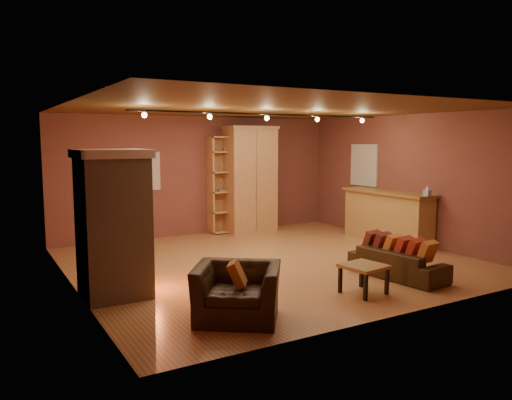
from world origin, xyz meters
TOP-DOWN VIEW (x-y plane):
  - floor at (0.00, 0.00)m, footprint 7.00×7.00m
  - ceiling at (0.00, 0.00)m, footprint 7.00×7.00m
  - back_wall at (0.00, 3.25)m, footprint 7.00×0.02m
  - left_wall at (-3.50, 0.00)m, footprint 0.02×6.50m
  - right_wall at (3.50, 0.00)m, footprint 0.02×6.50m
  - fireplace at (-3.04, -0.60)m, footprint 1.01×0.98m
  - back_window at (-1.30, 3.23)m, footprint 0.56×0.04m
  - bookcase at (0.63, 3.13)m, footprint 0.96×0.37m
  - armoire at (1.17, 2.92)m, footprint 1.27×0.72m
  - bar_counter at (3.20, 0.31)m, footprint 0.63×2.37m
  - tissue_box at (3.15, -0.82)m, footprint 0.15×0.15m
  - right_window at (3.47, 1.40)m, footprint 0.05×0.90m
  - loveseat at (1.22, -1.94)m, footprint 0.66×1.67m
  - armchair at (-1.95, -2.32)m, footprint 1.26×1.18m
  - coffee_table at (0.15, -2.32)m, footprint 0.65×0.65m
  - track_rail at (0.00, 0.20)m, footprint 5.20×0.09m

SIDE VIEW (x-z plane):
  - floor at x=0.00m, z-range 0.00..0.00m
  - loveseat at x=1.22m, z-range -0.01..0.70m
  - coffee_table at x=0.15m, z-range 0.15..0.59m
  - armchair at x=-1.95m, z-range 0.00..0.93m
  - bar_counter at x=3.20m, z-range 0.01..1.14m
  - fireplace at x=-3.04m, z-range 0.00..2.12m
  - bookcase at x=0.63m, z-range 0.02..2.36m
  - tissue_box at x=3.15m, z-range 1.11..1.34m
  - armoire at x=1.17m, z-range 0.00..2.59m
  - back_wall at x=0.00m, z-range 0.00..2.80m
  - left_wall at x=-3.50m, z-range 0.00..2.80m
  - right_wall at x=3.50m, z-range 0.00..2.80m
  - back_window at x=-1.30m, z-range 1.12..1.98m
  - right_window at x=3.47m, z-range 1.15..2.15m
  - track_rail at x=0.00m, z-range 2.62..2.75m
  - ceiling at x=0.00m, z-range 2.80..2.80m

